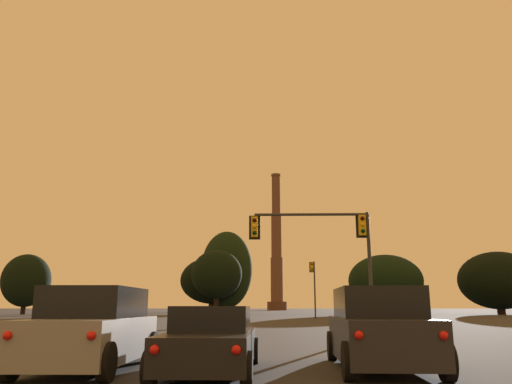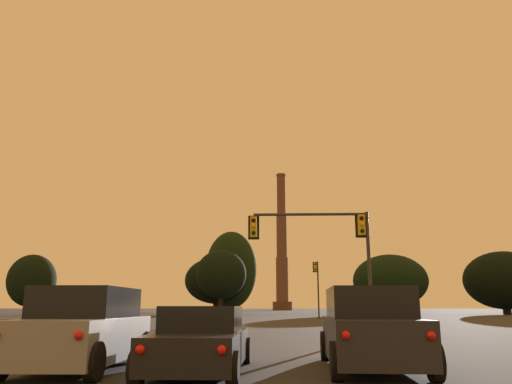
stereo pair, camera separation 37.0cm
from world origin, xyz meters
TOP-DOWN VIEW (x-y plane):
  - suv_right_lane_second at (3.50, 11.73)m, footprint 2.29×4.97m
  - suv_left_lane_second at (-3.14, 11.46)m, footprint 2.12×4.91m
  - sedan_center_lane_second at (-0.35, 11.00)m, footprint 2.01×4.72m
  - traffic_light_overhead_right at (4.01, 24.90)m, footprint 6.29×0.50m
  - traffic_light_far_right at (6.42, 60.64)m, footprint 0.78×0.50m
  - smokestack at (3.98, 172.66)m, footprint 6.64×6.64m
  - treeline_far_left at (40.66, 87.70)m, footprint 13.41×12.07m
  - treeline_left_mid at (21.28, 87.44)m, footprint 12.75×11.48m
  - treeline_right_mid at (-41.13, 86.41)m, footprint 8.33×7.50m
  - treeline_center_right at (-9.34, 92.49)m, footprint 11.72×10.55m
  - treeline_center_left at (-6.80, 93.58)m, footprint 9.57×8.61m
  - treeline_far_right at (-7.91, 86.19)m, footprint 8.76×7.88m

SIDE VIEW (x-z plane):
  - sedan_center_lane_second at x=-0.35m, z-range -0.05..1.38m
  - suv_right_lane_second at x=3.50m, z-range -0.03..1.83m
  - suv_left_lane_second at x=-3.14m, z-range -0.03..1.83m
  - traffic_light_far_right at x=6.42m, z-range 1.02..7.73m
  - traffic_light_overhead_right at x=4.01m, z-range 1.65..7.78m
  - treeline_left_mid at x=21.28m, z-range 0.57..10.74m
  - treeline_far_left at x=40.66m, z-range 0.41..11.10m
  - treeline_right_mid at x=-41.13m, z-range 0.61..10.91m
  - treeline_center_right at x=-9.34m, z-range 0.88..11.15m
  - treeline_far_right at x=-7.91m, z-range 1.30..12.21m
  - treeline_center_left at x=-6.80m, z-range 0.48..15.72m
  - smokestack at x=3.98m, z-range -5.11..42.46m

